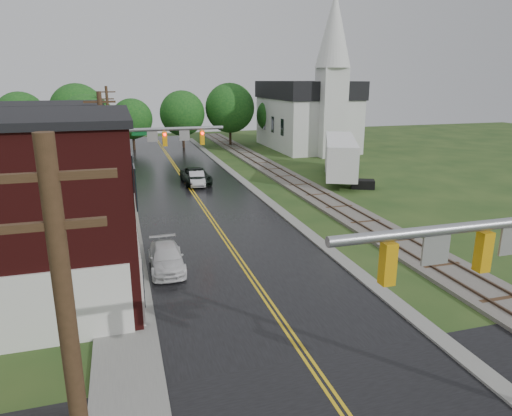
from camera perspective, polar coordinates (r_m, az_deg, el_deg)
name	(u,v)px	position (r m, az deg, el deg)	size (l,w,h in m)	color
main_road	(198,199)	(38.35, -7.30, 1.08)	(10.00, 90.00, 0.02)	black
curb_right	(244,183)	(44.21, -1.46, 3.17)	(0.80, 70.00, 0.12)	gray
sidewalk_left	(121,223)	(33.10, -16.48, -1.85)	(2.40, 50.00, 0.12)	gray
yellow_house	(43,180)	(33.68, -25.11, 3.23)	(8.00, 7.00, 6.40)	tan
darkred_building	(72,169)	(42.52, -22.00, 4.54)	(7.00, 6.00, 4.40)	#3F0F0C
church	(310,107)	(65.79, 6.73, 12.37)	(10.40, 18.40, 20.00)	silver
railroad	(289,179)	(45.57, 4.15, 3.66)	(3.20, 80.00, 0.30)	#59544C
traffic_signal_near	(504,268)	(13.54, 28.62, -6.56)	(7.34, 0.30, 7.20)	gray
traffic_signal_far	(155,147)	(34.06, -12.55, 7.51)	(7.34, 0.43, 7.20)	gray
utility_pole_a	(77,404)	(8.35, -21.42, -21.85)	(1.80, 0.28, 9.00)	#382616
utility_pole_b	(105,164)	(29.09, -18.32, 5.21)	(1.80, 0.28, 9.00)	#382616
utility_pole_c	(110,128)	(50.90, -17.84, 9.49)	(1.80, 0.28, 9.00)	#382616
tree_left_c	(30,137)	(47.51, -26.46, 7.95)	(6.00, 6.00, 7.65)	black
tree_left_e	(90,126)	(52.86, -20.07, 9.60)	(6.40, 6.40, 8.16)	black
suv_dark	(196,176)	(44.04, -7.53, 3.97)	(2.44, 5.30, 1.47)	black
sedan_silver	(197,179)	(43.31, -7.42, 3.66)	(1.38, 3.94, 1.30)	silver
pickup_white	(166,258)	(24.55, -11.16, -6.14)	(1.74, 4.28, 1.24)	white
semi_trailer	(340,155)	(46.65, 10.50, 6.54)	(7.80, 12.75, 3.99)	black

